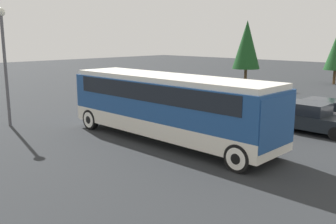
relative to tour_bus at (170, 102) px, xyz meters
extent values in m
plane|color=#26282B|center=(-0.10, 0.00, -1.82)|extent=(120.00, 120.00, 0.00)
cube|color=silver|center=(-0.10, 0.00, -1.03)|extent=(10.82, 2.60, 0.71)
cube|color=navy|center=(-0.10, 0.00, 0.15)|extent=(10.82, 2.60, 1.65)
cube|color=black|center=(-0.10, 0.00, 0.56)|extent=(9.52, 2.64, 0.74)
cube|color=silver|center=(-0.10, 0.00, 1.09)|extent=(10.60, 2.39, 0.22)
cube|color=navy|center=(5.16, 0.00, -0.09)|extent=(0.36, 2.49, 1.89)
cylinder|color=black|center=(4.49, -1.19, -1.31)|extent=(1.03, 0.28, 1.03)
cylinder|color=silver|center=(4.49, -1.19, -1.31)|extent=(0.80, 0.30, 0.80)
cylinder|color=black|center=(4.49, -1.19, -1.31)|extent=(0.39, 0.32, 0.39)
cylinder|color=black|center=(4.49, 1.19, -1.31)|extent=(1.03, 0.28, 1.03)
cylinder|color=silver|center=(4.49, 1.19, -1.31)|extent=(0.80, 0.30, 0.80)
cylinder|color=black|center=(4.49, 1.19, -1.31)|extent=(0.39, 0.32, 0.39)
cylinder|color=black|center=(-4.53, -1.19, -1.31)|extent=(1.03, 0.28, 1.03)
cylinder|color=silver|center=(-4.53, -1.19, -1.31)|extent=(0.80, 0.30, 0.80)
cylinder|color=black|center=(-4.53, -1.19, -1.31)|extent=(0.39, 0.32, 0.39)
cylinder|color=black|center=(-4.53, 1.19, -1.31)|extent=(1.03, 0.28, 1.03)
cylinder|color=silver|center=(-4.53, 1.19, -1.31)|extent=(0.80, 0.30, 0.80)
cylinder|color=black|center=(-4.53, 1.19, -1.31)|extent=(0.39, 0.32, 0.39)
cube|color=black|center=(3.67, 6.24, -1.26)|extent=(4.40, 1.78, 0.64)
cube|color=black|center=(3.49, 6.24, -0.65)|extent=(2.29, 1.60, 0.59)
cylinder|color=black|center=(5.41, 5.43, -1.50)|extent=(0.65, 0.22, 0.65)
cylinder|color=black|center=(5.41, 5.43, -1.50)|extent=(0.25, 0.26, 0.25)
cylinder|color=black|center=(1.92, 5.43, -1.50)|extent=(0.65, 0.22, 0.65)
cylinder|color=black|center=(1.92, 5.43, -1.50)|extent=(0.25, 0.26, 0.25)
cylinder|color=black|center=(1.92, 7.04, -1.50)|extent=(0.65, 0.22, 0.65)
cylinder|color=black|center=(1.92, 7.04, -1.50)|extent=(0.25, 0.26, 0.25)
cube|color=#BCBCC1|center=(3.81, 8.82, -1.28)|extent=(4.49, 1.74, 0.58)
cube|color=black|center=(3.63, 8.82, -0.75)|extent=(2.34, 1.57, 0.47)
cylinder|color=black|center=(2.03, 8.04, -1.48)|extent=(0.67, 0.22, 0.67)
cylinder|color=black|center=(2.03, 8.04, -1.48)|extent=(0.26, 0.26, 0.26)
cylinder|color=black|center=(2.03, 9.60, -1.48)|extent=(0.67, 0.22, 0.67)
cylinder|color=black|center=(2.03, 9.60, -1.48)|extent=(0.26, 0.26, 0.26)
cylinder|color=#515156|center=(-8.30, -3.79, 1.07)|extent=(0.16, 0.16, 5.78)
sphere|color=silver|center=(-8.30, -3.79, 4.13)|extent=(0.44, 0.44, 0.44)
cylinder|color=brown|center=(-8.74, 19.86, -1.00)|extent=(0.28, 0.28, 1.65)
cone|color=#19471E|center=(-8.74, 19.86, 2.15)|extent=(2.67, 2.67, 4.65)
cylinder|color=brown|center=(-2.78, 26.94, -1.09)|extent=(0.28, 0.28, 1.46)
camera|label=1|loc=(11.50, -11.92, 2.87)|focal=40.00mm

